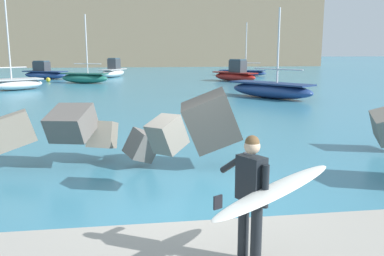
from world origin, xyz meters
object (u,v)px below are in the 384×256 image
object	(u,v)px
boat_mid_left	(113,71)
mooring_buoy_middle	(212,102)
boat_near_centre	(16,83)
boat_mid_centre	(85,78)
boat_far_left	(242,72)
surfer_with_board	(259,192)
mooring_buoy_inner	(48,80)
boat_near_left	(235,74)
boat_mid_right	(44,73)
boat_near_right	(271,90)

from	to	relation	value
boat_mid_left	mooring_buoy_middle	bearing A→B (deg)	-75.95
boat_near_centre	boat_mid_centre	bearing A→B (deg)	52.82
boat_far_left	surfer_with_board	bearing A→B (deg)	-104.95
mooring_buoy_inner	boat_near_left	bearing A→B (deg)	-5.94
surfer_with_board	boat_near_left	bearing A→B (deg)	76.21
boat_near_left	mooring_buoy_middle	bearing A→B (deg)	-108.11
surfer_with_board	boat_far_left	bearing A→B (deg)	75.05
boat_mid_left	boat_mid_centre	bearing A→B (deg)	-104.27
boat_far_left	mooring_buoy_middle	size ratio (longest dim) A/B	14.65
boat_mid_right	mooring_buoy_inner	xyz separation A→B (m)	(1.24, -4.49, -0.41)
boat_mid_centre	boat_mid_right	bearing A→B (deg)	126.81
boat_near_centre	mooring_buoy_inner	xyz separation A→B (m)	(0.80, 8.39, -0.30)
boat_far_left	mooring_buoy_inner	xyz separation A→B (m)	(-21.83, -6.87, -0.20)
boat_near_left	boat_mid_right	world-z (taller)	boat_near_left
boat_mid_left	boat_mid_right	xyz separation A→B (m)	(-7.36, -2.23, -0.07)
boat_near_left	mooring_buoy_inner	distance (m)	18.82
boat_mid_right	mooring_buoy_middle	world-z (taller)	boat_mid_right
boat_near_centre	boat_mid_centre	xyz separation A→B (m)	(4.63, 6.11, 0.03)
surfer_with_board	boat_near_left	xyz separation A→B (m)	(8.69, 35.41, -0.58)
boat_near_centre	boat_near_right	xyz separation A→B (m)	(18.19, -8.24, 0.04)
boat_far_left	mooring_buoy_inner	world-z (taller)	boat_far_left
mooring_buoy_inner	surfer_with_board	bearing A→B (deg)	-74.99
mooring_buoy_middle	surfer_with_board	bearing A→B (deg)	-99.12
boat_near_centre	boat_near_right	bearing A→B (deg)	-24.36
boat_near_left	boat_near_centre	size ratio (longest dim) A/B	0.78
boat_mid_centre	mooring_buoy_inner	world-z (taller)	boat_mid_centre
boat_mid_left	boat_mid_right	size ratio (longest dim) A/B	0.96
boat_near_centre	boat_mid_right	world-z (taller)	boat_near_centre
surfer_with_board	boat_far_left	size ratio (longest dim) A/B	0.31
boat_far_left	mooring_buoy_middle	world-z (taller)	boat_far_left
boat_mid_centre	surfer_with_board	bearing A→B (deg)	-79.99
surfer_with_board	boat_mid_centre	bearing A→B (deg)	100.01
boat_mid_right	surfer_with_board	bearing A→B (deg)	-74.94
boat_near_left	boat_near_right	xyz separation A→B (m)	(-1.32, -14.68, -0.14)
boat_mid_left	boat_mid_centre	distance (m)	9.29
mooring_buoy_inner	mooring_buoy_middle	world-z (taller)	same
boat_near_centre	mooring_buoy_middle	distance (m)	17.89
boat_mid_left	mooring_buoy_middle	xyz separation A→B (m)	(6.68, -26.72, -0.48)
boat_near_left	mooring_buoy_middle	xyz separation A→B (m)	(-5.90, -18.05, -0.48)
boat_near_left	boat_mid_left	xyz separation A→B (m)	(-12.59, 8.67, 0.00)
boat_near_centre	mooring_buoy_inner	bearing A→B (deg)	84.56
boat_mid_centre	boat_near_centre	bearing A→B (deg)	-127.18
boat_near_left	mooring_buoy_middle	distance (m)	18.99
boat_near_left	boat_mid_centre	xyz separation A→B (m)	(-14.88, -0.34, -0.15)
boat_mid_left	mooring_buoy_middle	distance (m)	27.54
boat_mid_right	mooring_buoy_middle	distance (m)	28.23
boat_near_right	mooring_buoy_middle	size ratio (longest dim) A/B	13.87
boat_far_left	boat_near_right	bearing A→B (deg)	-100.69
boat_near_centre	boat_near_right	distance (m)	19.97
boat_near_right	mooring_buoy_inner	world-z (taller)	boat_near_right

